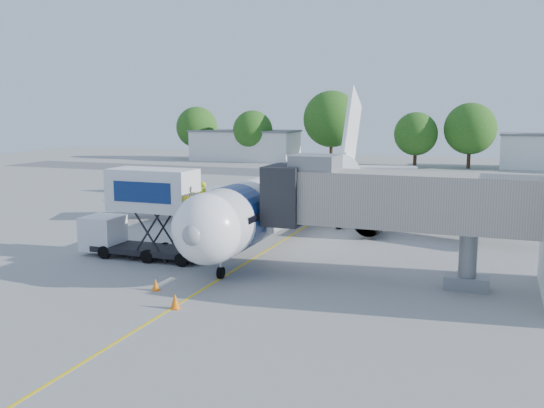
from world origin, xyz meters
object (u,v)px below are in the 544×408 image
(catering_hiloader, at_px, (144,214))
(ground_tug, at_px, (197,325))
(aircraft, at_px, (299,192))
(jet_bridge, at_px, (380,200))

(catering_hiloader, bearing_deg, ground_tug, -50.01)
(aircraft, bearing_deg, catering_hiloader, -119.39)
(jet_bridge, bearing_deg, ground_tug, -113.93)
(aircraft, xyz_separation_m, jet_bridge, (7.99, -11.12, 1.39))
(jet_bridge, distance_m, ground_tug, 12.68)
(aircraft, distance_m, jet_bridge, 13.77)
(aircraft, distance_m, ground_tug, 22.56)
(catering_hiloader, bearing_deg, aircraft, 60.61)
(aircraft, distance_m, catering_hiloader, 12.77)
(aircraft, height_order, catering_hiloader, aircraft)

